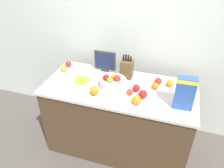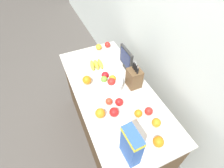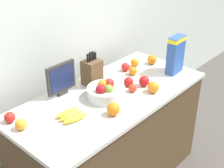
{
  "view_description": "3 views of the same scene",
  "coord_description": "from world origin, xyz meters",
  "views": [
    {
      "loc": [
        0.49,
        -1.81,
        2.15
      ],
      "look_at": [
        -0.07,
        -0.03,
        0.91
      ],
      "focal_mm": 35.0,
      "sensor_mm": 36.0,
      "label": 1
    },
    {
      "loc": [
        1.04,
        -0.47,
        2.16
      ],
      "look_at": [
        0.03,
        -0.02,
        1.0
      ],
      "focal_mm": 28.0,
      "sensor_mm": 36.0,
      "label": 2
    },
    {
      "loc": [
        -1.49,
        -1.36,
        2.03
      ],
      "look_at": [
        0.03,
        0.01,
        0.94
      ],
      "focal_mm": 50.0,
      "sensor_mm": 36.0,
      "label": 3
    }
  ],
  "objects": [
    {
      "name": "wall_back",
      "position": [
        0.0,
        0.58,
        1.3
      ],
      "size": [
        9.0,
        0.06,
        2.6
      ],
      "color": "silver",
      "rests_on": "ground_plane"
    },
    {
      "name": "counter",
      "position": [
        0.0,
        0.0,
        0.43
      ],
      "size": [
        1.58,
        0.73,
        0.87
      ],
      "color": "#4C3823",
      "rests_on": "ground_plane"
    },
    {
      "name": "knife_block",
      "position": [
        0.02,
        0.22,
        0.97
      ],
      "size": [
        0.13,
        0.12,
        0.31
      ],
      "color": "brown",
      "rests_on": "counter"
    },
    {
      "name": "small_monitor",
      "position": [
        -0.25,
        0.26,
        1.0
      ],
      "size": [
        0.25,
        0.03,
        0.25
      ],
      "color": "#2D2D2D",
      "rests_on": "counter"
    },
    {
      "name": "cereal_box",
      "position": [
        0.63,
        -0.15,
        1.04
      ],
      "size": [
        0.17,
        0.09,
        0.32
      ],
      "rotation": [
        0.0,
        0.0,
        0.05
      ],
      "color": "#2D56A8",
      "rests_on": "counter"
    },
    {
      "name": "fruit_bowl",
      "position": [
        -0.07,
        -0.01,
        0.92
      ],
      "size": [
        0.28,
        0.28,
        0.14
      ],
      "color": "silver",
      "rests_on": "counter"
    },
    {
      "name": "banana_bunch",
      "position": [
        -0.41,
        -0.02,
        0.89
      ],
      "size": [
        0.19,
        0.16,
        0.04
      ],
      "rotation": [
        0.0,
        0.0,
        6.18
      ],
      "color": "yellow",
      "rests_on": "counter"
    },
    {
      "name": "apple_front",
      "position": [
        0.38,
        0.17,
        0.9
      ],
      "size": [
        0.07,
        0.07,
        0.07
      ],
      "primitive_type": "sphere",
      "color": "red",
      "rests_on": "counter"
    },
    {
      "name": "apple_by_knife_block",
      "position": [
        0.27,
        -0.11,
        0.91
      ],
      "size": [
        0.08,
        0.08,
        0.08
      ],
      "primitive_type": "sphere",
      "color": "red",
      "rests_on": "counter"
    },
    {
      "name": "apple_rear",
      "position": [
        0.18,
        -0.02,
        0.91
      ],
      "size": [
        0.07,
        0.07,
        0.07
      ],
      "primitive_type": "sphere",
      "color": "red",
      "rests_on": "counter"
    },
    {
      "name": "apple_rightmost",
      "position": [
        0.14,
        -0.1,
        0.9
      ],
      "size": [
        0.06,
        0.06,
        0.06
      ],
      "primitive_type": "sphere",
      "color": "red",
      "rests_on": "counter"
    },
    {
      "name": "apple_middle",
      "position": [
        -0.7,
        0.24,
        0.9
      ],
      "size": [
        0.07,
        0.07,
        0.07
      ],
      "primitive_type": "sphere",
      "color": "red",
      "rests_on": "counter"
    },
    {
      "name": "orange_mid_right",
      "position": [
        0.23,
        -0.22,
        0.91
      ],
      "size": [
        0.09,
        0.09,
        0.09
      ],
      "primitive_type": "sphere",
      "color": "orange",
      "rests_on": "counter"
    },
    {
      "name": "orange_front_center",
      "position": [
        0.5,
        0.17,
        0.91
      ],
      "size": [
        0.08,
        0.08,
        0.08
      ],
      "primitive_type": "sphere",
      "color": "orange",
      "rests_on": "counter"
    },
    {
      "name": "orange_back_center",
      "position": [
        0.65,
        0.09,
        0.91
      ],
      "size": [
        0.08,
        0.08,
        0.08
      ],
      "primitive_type": "sphere",
      "color": "orange",
      "rests_on": "counter"
    },
    {
      "name": "orange_by_cereal",
      "position": [
        -0.2,
        -0.2,
        0.91
      ],
      "size": [
        0.09,
        0.09,
        0.09
      ],
      "primitive_type": "sphere",
      "color": "orange",
      "rests_on": "counter"
    },
    {
      "name": "orange_front_right",
      "position": [
        0.36,
        0.08,
        0.9
      ],
      "size": [
        0.07,
        0.07,
        0.07
      ],
      "primitive_type": "sphere",
      "color": "orange",
      "rests_on": "counter"
    },
    {
      "name": "orange_mid_left",
      "position": [
        -0.7,
        0.12,
        0.9
      ],
      "size": [
        0.07,
        0.07,
        0.07
      ],
      "primitive_type": "sphere",
      "color": "orange",
      "rests_on": "counter"
    }
  ]
}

